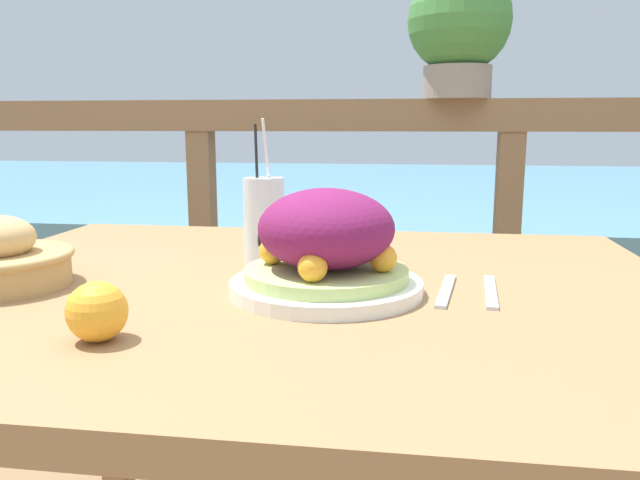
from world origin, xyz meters
The scene contains 9 objects.
patio_table centered at (0.00, 0.00, 0.64)m, with size 1.21×0.99×0.72m.
railing_fence centered at (0.00, 0.90, 0.74)m, with size 2.80×0.08×1.03m.
sea_backdrop centered at (0.00, 3.40, 0.28)m, with size 12.00×4.00×0.56m.
salad_plate centered at (0.06, -0.06, 0.78)m, with size 0.28×0.28×0.15m.
drink_glass centered at (-0.08, 0.13, 0.79)m, with size 0.07×0.08×0.25m.
potted_plant centered at (0.30, 0.90, 1.22)m, with size 0.28×0.28×0.35m.
fork centered at (0.23, -0.03, 0.72)m, with size 0.04×0.18×0.00m.
knife centered at (0.30, -0.02, 0.72)m, with size 0.03×0.18×0.00m.
orange_near_basket centered at (-0.17, -0.30, 0.75)m, with size 0.07×0.07×0.07m.
Camera 1 is at (0.18, -0.93, 0.96)m, focal length 35.00 mm.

